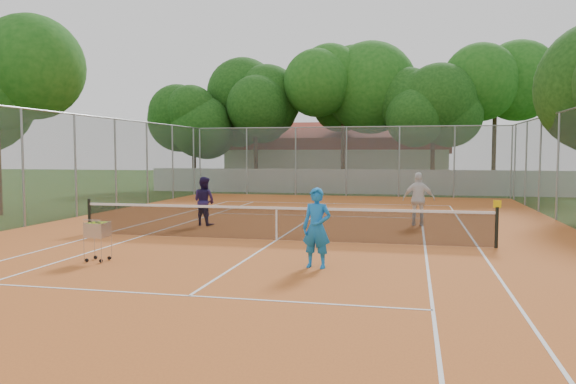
% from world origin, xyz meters
% --- Properties ---
extents(ground, '(120.00, 120.00, 0.00)m').
position_xyz_m(ground, '(0.00, 0.00, 0.00)').
color(ground, '#19370F').
rests_on(ground, ground).
extents(court_pad, '(18.00, 34.00, 0.02)m').
position_xyz_m(court_pad, '(0.00, 0.00, 0.01)').
color(court_pad, '#BD5E24').
rests_on(court_pad, ground).
extents(court_lines, '(10.98, 23.78, 0.01)m').
position_xyz_m(court_lines, '(0.00, 0.00, 0.02)').
color(court_lines, white).
rests_on(court_lines, court_pad).
extents(tennis_net, '(11.88, 0.10, 0.98)m').
position_xyz_m(tennis_net, '(0.00, 0.00, 0.51)').
color(tennis_net, black).
rests_on(tennis_net, court_pad).
extents(perimeter_fence, '(18.00, 34.00, 4.00)m').
position_xyz_m(perimeter_fence, '(0.00, 0.00, 2.00)').
color(perimeter_fence, slate).
rests_on(perimeter_fence, ground).
extents(boundary_wall, '(26.00, 0.30, 1.50)m').
position_xyz_m(boundary_wall, '(0.00, 19.00, 0.75)').
color(boundary_wall, silver).
rests_on(boundary_wall, ground).
extents(clubhouse, '(16.40, 9.00, 4.40)m').
position_xyz_m(clubhouse, '(-2.00, 29.00, 2.20)').
color(clubhouse, beige).
rests_on(clubhouse, ground).
extents(tropical_trees, '(29.00, 19.00, 10.00)m').
position_xyz_m(tropical_trees, '(0.00, 22.00, 5.00)').
color(tropical_trees, '#11380E').
rests_on(tropical_trees, ground).
extents(player_near, '(0.70, 0.51, 1.75)m').
position_xyz_m(player_near, '(1.76, -3.53, 0.89)').
color(player_near, blue).
rests_on(player_near, court_pad).
extents(player_far_left, '(0.98, 0.88, 1.67)m').
position_xyz_m(player_far_left, '(-3.23, 2.71, 0.86)').
color(player_far_left, '#211644').
rests_on(player_far_left, court_pad).
extents(player_far_right, '(1.07, 0.45, 1.83)m').
position_xyz_m(player_far_right, '(3.98, 4.21, 0.93)').
color(player_far_right, silver).
rests_on(player_far_right, court_pad).
extents(ball_hopper, '(0.55, 0.55, 0.99)m').
position_xyz_m(ball_hopper, '(-3.27, -3.92, 0.51)').
color(ball_hopper, silver).
rests_on(ball_hopper, court_pad).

